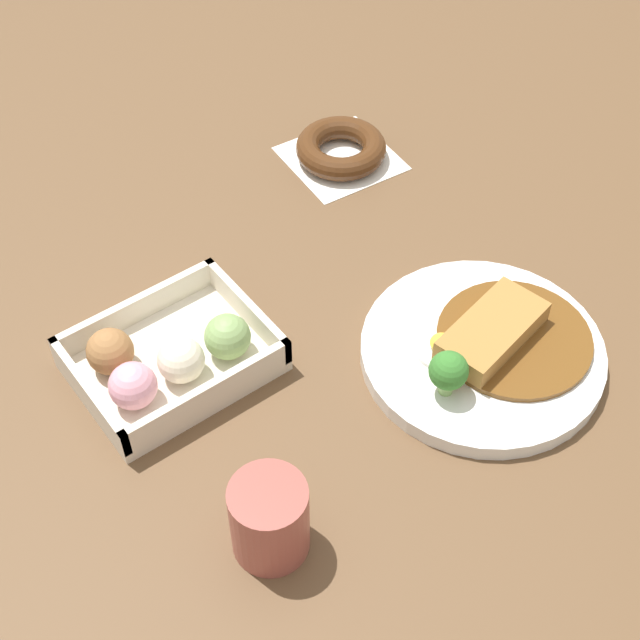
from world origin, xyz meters
The scene contains 5 objects.
ground_plane centered at (0.00, 0.00, 0.00)m, with size 1.60×1.60×0.00m, color brown.
curry_plate centered at (0.06, -0.17, 0.02)m, with size 0.24×0.24×0.07m.
donut_box centered at (-0.20, 0.00, 0.02)m, with size 0.19×0.15×0.06m.
chocolate_ring_donut centered at (0.14, 0.17, 0.02)m, with size 0.14×0.14×0.03m.
coffee_mug centered at (-0.23, -0.21, 0.04)m, with size 0.07×0.07×0.08m, color #9E4C42.
Camera 1 is at (-0.43, -0.55, 0.73)m, focal length 52.65 mm.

